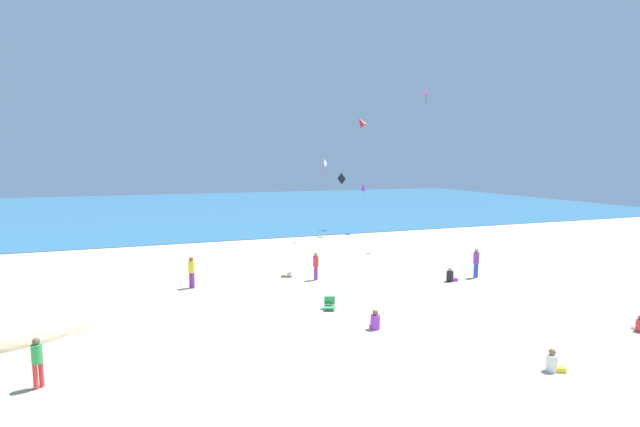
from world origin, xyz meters
TOP-DOWN VIEW (x-y plane):
  - ground_plane at (0.00, 10.00)m, footprint 120.00×120.00m
  - ocean_water at (0.00, 55.75)m, footprint 120.00×60.00m
  - beach_chair_near_camera at (0.15, 5.86)m, footprint 0.68×0.77m
  - beach_chair_mid_beach at (0.10, 12.37)m, footprint 0.81×0.78m
  - person_0 at (8.36, 8.13)m, footprint 0.67×0.41m
  - person_1 at (-5.46, 11.74)m, footprint 0.47×0.47m
  - person_2 at (10.75, -0.96)m, footprint 0.46×0.59m
  - person_3 at (-10.71, 1.95)m, footprint 0.44×0.44m
  - person_4 at (4.63, -2.48)m, footprint 0.67×0.54m
  - person_5 at (1.32, 11.05)m, footprint 0.45×0.45m
  - person_6 at (0.97, 2.92)m, footprint 0.53×0.72m
  - person_7 at (10.24, 8.32)m, footprint 0.41×0.41m
  - kite_black at (8.98, 25.51)m, footprint 0.43×0.99m
  - kite_purple at (11.42, 25.93)m, footprint 0.71×0.71m
  - kite_white at (6.63, 23.51)m, footprint 0.45×0.48m
  - kite_red at (12.60, 29.17)m, footprint 1.34×1.27m
  - kite_magenta at (12.79, 17.97)m, footprint 0.50×0.37m

SIDE VIEW (x-z plane):
  - ground_plane at x=0.00m, z-range 0.00..0.00m
  - ocean_water at x=0.00m, z-range 0.00..0.05m
  - person_2 at x=10.75m, z-range -0.09..0.57m
  - beach_chair_mid_beach at x=0.10m, z-range -0.03..0.53m
  - beach_chair_near_camera at x=0.15m, z-range -0.04..0.56m
  - person_4 at x=4.63m, z-range -0.10..0.65m
  - person_6 at x=0.97m, z-range -0.11..0.70m
  - person_0 at x=8.36m, z-range -0.11..0.71m
  - person_3 at x=-10.71m, z-range 0.12..1.67m
  - person_5 at x=1.32m, z-range 0.12..1.72m
  - person_1 at x=-5.46m, z-range 0.13..1.81m
  - person_7 at x=10.24m, z-range 0.13..1.85m
  - kite_purple at x=11.42m, z-range 3.83..4.81m
  - kite_black at x=8.98m, z-range 4.14..6.12m
  - kite_white at x=6.63m, z-range 5.77..7.26m
  - kite_red at x=12.60m, z-range 9.76..11.49m
  - kite_magenta at x=12.79m, z-range 11.48..12.73m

